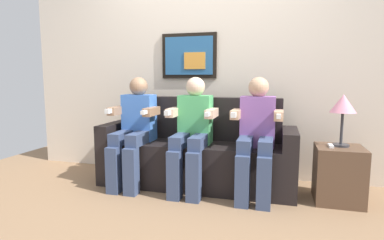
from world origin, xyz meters
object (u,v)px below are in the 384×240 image
(person_in_middle, at_px, (192,130))
(person_on_left, at_px, (134,127))
(person_on_right, at_px, (257,132))
(table_lamp, at_px, (343,106))
(side_table_right, at_px, (338,174))
(couch, at_px, (197,155))
(spare_remote_on_table, at_px, (331,146))

(person_in_middle, bearing_deg, person_on_left, 180.00)
(person_on_right, xyz_separation_m, table_lamp, (0.73, 0.09, 0.25))
(person_in_middle, bearing_deg, side_table_right, 2.64)
(person_in_middle, height_order, person_on_right, same)
(couch, xyz_separation_m, person_in_middle, (-0.00, -0.17, 0.29))
(side_table_right, height_order, spare_remote_on_table, spare_remote_on_table)
(couch, bearing_deg, person_on_right, -15.32)
(person_in_middle, xyz_separation_m, table_lamp, (1.34, 0.09, 0.25))
(side_table_right, relative_size, table_lamp, 1.09)
(person_on_left, relative_size, spare_remote_on_table, 8.54)
(person_in_middle, relative_size, person_on_right, 1.00)
(couch, bearing_deg, spare_remote_on_table, -6.02)
(side_table_right, bearing_deg, table_lamp, 72.95)
(couch, bearing_deg, table_lamp, -3.40)
(couch, height_order, person_on_left, person_on_left)
(spare_remote_on_table, bearing_deg, table_lamp, 30.32)
(person_in_middle, bearing_deg, table_lamp, 3.75)
(person_on_left, distance_m, spare_remote_on_table, 1.87)
(couch, bearing_deg, person_on_left, -164.68)
(couch, xyz_separation_m, spare_remote_on_table, (1.25, -0.13, 0.20))
(couch, relative_size, spare_remote_on_table, 15.12)
(side_table_right, bearing_deg, person_on_right, -175.13)
(person_on_right, xyz_separation_m, spare_remote_on_table, (0.64, 0.04, -0.10))
(person_in_middle, xyz_separation_m, spare_remote_on_table, (1.25, 0.04, -0.10))
(person_on_left, bearing_deg, spare_remote_on_table, 1.10)
(person_on_left, bearing_deg, table_lamp, 2.58)
(couch, height_order, spare_remote_on_table, couch)
(table_lamp, xyz_separation_m, spare_remote_on_table, (-0.09, -0.05, -0.35))
(person_on_right, xyz_separation_m, side_table_right, (0.72, 0.06, -0.36))
(person_on_right, height_order, spare_remote_on_table, person_on_right)
(side_table_right, xyz_separation_m, table_lamp, (0.01, 0.03, 0.61))
(couch, xyz_separation_m, table_lamp, (1.34, -0.08, 0.55))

